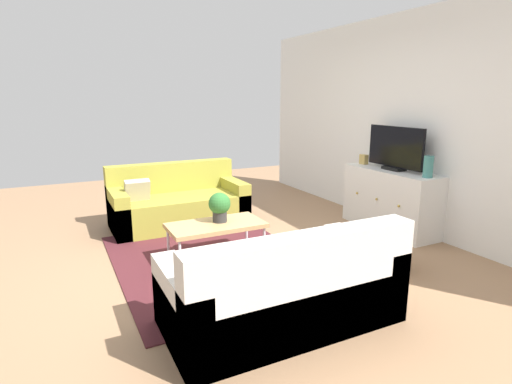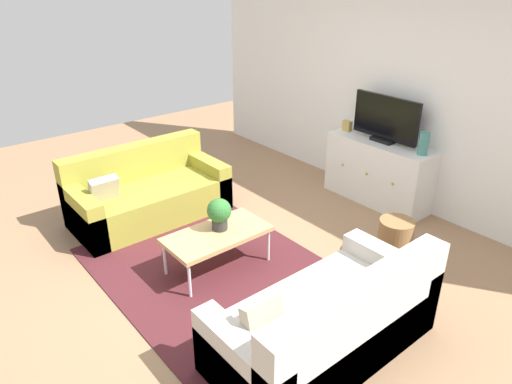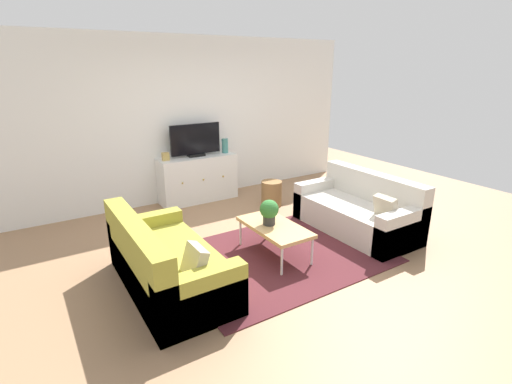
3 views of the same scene
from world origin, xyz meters
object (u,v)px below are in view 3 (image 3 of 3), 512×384
(coffee_table, at_px, (275,228))
(couch_left_side, at_px, (163,266))
(tv_console, at_px, (198,179))
(potted_plant, at_px, (269,211))
(flat_screen_tv, at_px, (195,140))
(wicker_basket, at_px, (272,194))
(glass_vase, at_px, (225,146))
(couch_right_side, at_px, (360,212))
(mantel_clock, at_px, (166,157))

(coffee_table, bearing_deg, couch_left_side, -179.33)
(tv_console, bearing_deg, potted_plant, -92.26)
(flat_screen_tv, relative_size, wicker_basket, 2.07)
(coffee_table, bearing_deg, potted_plant, 123.34)
(potted_plant, height_order, wicker_basket, potted_plant)
(tv_console, xyz_separation_m, glass_vase, (0.54, 0.00, 0.51))
(couch_right_side, xyz_separation_m, coffee_table, (-1.46, 0.02, 0.09))
(couch_right_side, xyz_separation_m, tv_console, (-1.41, 2.37, 0.12))
(coffee_table, xyz_separation_m, wicker_basket, (0.96, 1.46, -0.15))
(tv_console, distance_m, mantel_clock, 0.70)
(coffee_table, distance_m, potted_plant, 0.22)
(couch_right_side, distance_m, wicker_basket, 1.56)
(couch_right_side, distance_m, glass_vase, 2.61)
(mantel_clock, bearing_deg, potted_plant, -78.97)
(couch_right_side, distance_m, flat_screen_tv, 2.88)
(tv_console, distance_m, wicker_basket, 1.29)
(mantel_clock, bearing_deg, flat_screen_tv, 2.13)
(potted_plant, xyz_separation_m, flat_screen_tv, (0.09, 2.32, 0.48))
(flat_screen_tv, distance_m, wicker_basket, 1.54)
(couch_left_side, height_order, wicker_basket, couch_left_side)
(couch_left_side, bearing_deg, wicker_basket, 31.81)
(couch_right_side, relative_size, potted_plant, 5.55)
(couch_left_side, bearing_deg, flat_screen_tv, 58.57)
(glass_vase, bearing_deg, couch_right_side, -69.91)
(couch_right_side, height_order, coffee_table, couch_right_side)
(couch_right_side, distance_m, tv_console, 2.76)
(glass_vase, bearing_deg, couch_left_side, -130.13)
(couch_right_side, height_order, flat_screen_tv, flat_screen_tv)
(couch_right_side, bearing_deg, glass_vase, 110.09)
(glass_vase, bearing_deg, mantel_clock, 180.00)
(couch_right_side, distance_m, mantel_clock, 3.12)
(coffee_table, bearing_deg, couch_right_side, -0.65)
(flat_screen_tv, bearing_deg, coffee_table, -91.22)
(wicker_basket, bearing_deg, mantel_clock, 148.20)
(couch_left_side, distance_m, flat_screen_tv, 2.91)
(flat_screen_tv, distance_m, mantel_clock, 0.58)
(couch_left_side, xyz_separation_m, glass_vase, (2.00, 2.37, 0.63))
(glass_vase, xyz_separation_m, wicker_basket, (0.38, -0.90, -0.69))
(couch_right_side, distance_m, coffee_table, 1.46)
(mantel_clock, bearing_deg, wicker_basket, -31.80)
(couch_right_side, relative_size, mantel_clock, 13.29)
(coffee_table, height_order, potted_plant, potted_plant)
(coffee_table, height_order, flat_screen_tv, flat_screen_tv)
(coffee_table, relative_size, potted_plant, 3.17)
(couch_left_side, xyz_separation_m, potted_plant, (1.37, 0.08, 0.30))
(couch_left_side, bearing_deg, potted_plant, 3.23)
(tv_console, bearing_deg, glass_vase, 0.00)
(tv_console, bearing_deg, couch_left_side, -121.65)
(tv_console, xyz_separation_m, mantel_clock, (-0.54, 0.00, 0.45))
(flat_screen_tv, bearing_deg, tv_console, -90.00)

